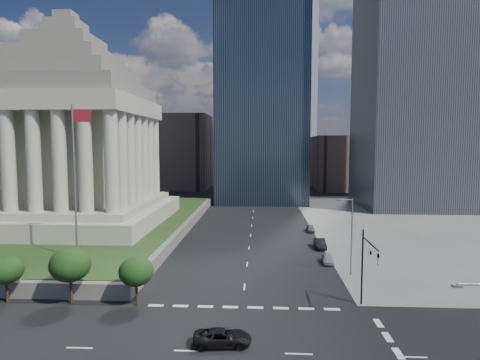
# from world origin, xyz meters

# --- Properties ---
(ground) EXTENTS (500.00, 500.00, 0.00)m
(ground) POSITION_xyz_m (0.00, 100.00, 0.00)
(ground) COLOR black
(ground) RESTS_ON ground
(sidewalk_ne) EXTENTS (68.00, 90.00, 0.03)m
(sidewalk_ne) POSITION_xyz_m (46.00, 60.00, 0.01)
(sidewalk_ne) COLOR slate
(sidewalk_ne) RESTS_ON ground
(plaza_terrace) EXTENTS (66.00, 70.00, 1.80)m
(plaza_terrace) POSITION_xyz_m (-45.00, 50.00, 0.90)
(plaza_terrace) COLOR #69645A
(plaza_terrace) RESTS_ON ground
(plaza_lawn) EXTENTS (64.00, 68.00, 0.10)m
(plaza_lawn) POSITION_xyz_m (-45.00, 50.00, 1.85)
(plaza_lawn) COLOR #223B18
(plaza_lawn) RESTS_ON plaza_terrace
(war_memorial) EXTENTS (34.00, 34.00, 39.00)m
(war_memorial) POSITION_xyz_m (-34.00, 48.00, 21.40)
(war_memorial) COLOR #ABA490
(war_memorial) RESTS_ON plaza_lawn
(flagpole) EXTENTS (2.52, 0.24, 20.00)m
(flagpole) POSITION_xyz_m (-21.83, 24.00, 13.11)
(flagpole) COLOR slate
(flagpole) RESTS_ON plaza_lawn
(midrise_glass) EXTENTS (26.00, 26.00, 60.00)m
(midrise_glass) POSITION_xyz_m (2.00, 95.00, 30.00)
(midrise_glass) COLOR black
(midrise_glass) RESTS_ON ground
(highrise_ne) EXTENTS (26.00, 28.00, 100.00)m
(highrise_ne) POSITION_xyz_m (42.00, 85.00, 50.00)
(highrise_ne) COLOR black
(highrise_ne) RESTS_ON ground
(building_filler_ne) EXTENTS (20.00, 30.00, 20.00)m
(building_filler_ne) POSITION_xyz_m (32.00, 130.00, 10.00)
(building_filler_ne) COLOR brown
(building_filler_ne) RESTS_ON ground
(building_filler_nw) EXTENTS (24.00, 30.00, 28.00)m
(building_filler_nw) POSITION_xyz_m (-30.00, 130.00, 14.00)
(building_filler_nw) COLOR brown
(building_filler_nw) RESTS_ON ground
(traffic_signal_ne) EXTENTS (0.30, 5.74, 8.00)m
(traffic_signal_ne) POSITION_xyz_m (12.50, 13.70, 5.25)
(traffic_signal_ne) COLOR black
(traffic_signal_ne) RESTS_ON ground
(street_lamp_north) EXTENTS (2.13, 0.22, 10.00)m
(street_lamp_north) POSITION_xyz_m (13.33, 25.00, 5.66)
(street_lamp_north) COLOR slate
(street_lamp_north) RESTS_ON ground
(pickup_truck) EXTENTS (5.06, 2.70, 1.35)m
(pickup_truck) POSITION_xyz_m (-1.25, 6.11, 0.68)
(pickup_truck) COLOR black
(pickup_truck) RESTS_ON ground
(parked_sedan_near) EXTENTS (1.75, 3.91, 1.31)m
(parked_sedan_near) POSITION_xyz_m (11.37, 30.02, 0.65)
(parked_sedan_near) COLOR #9D9EA6
(parked_sedan_near) RESTS_ON ground
(parked_sedan_mid) EXTENTS (4.58, 1.65, 1.50)m
(parked_sedan_mid) POSITION_xyz_m (11.50, 38.37, 0.75)
(parked_sedan_mid) COLOR black
(parked_sedan_mid) RESTS_ON ground
(parked_sedan_far) EXTENTS (1.66, 3.80, 1.27)m
(parked_sedan_far) POSITION_xyz_m (11.50, 50.78, 0.64)
(parked_sedan_far) COLOR #515458
(parked_sedan_far) RESTS_ON ground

